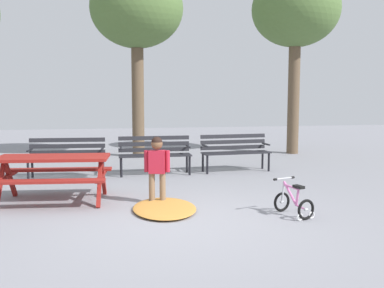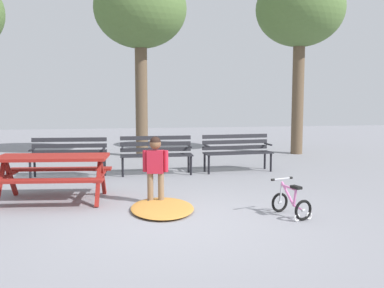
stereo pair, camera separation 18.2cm
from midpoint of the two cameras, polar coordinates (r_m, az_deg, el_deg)
name	(u,v)px [view 1 (the left image)]	position (r m, az deg, el deg)	size (l,w,h in m)	color
ground	(177,222)	(6.29, -2.76, -10.00)	(36.00, 36.00, 0.00)	gray
picnic_table	(53,167)	(7.70, -18.11, -2.78)	(1.93, 1.52, 0.79)	maroon
park_bench_far_left	(67,154)	(9.84, -16.36, -1.29)	(1.63, 0.57, 0.85)	#232328
park_bench_left	(155,152)	(9.93, -5.36, -0.99)	(1.61, 0.47, 0.85)	#232328
park_bench_right	(235,149)	(10.37, 5.06, -0.68)	(1.63, 0.56, 0.85)	#232328
child_standing	(157,164)	(7.20, -5.26, -2.62)	(0.41, 0.22, 1.10)	#7F664C
kids_bicycle	(294,202)	(6.70, 12.22, -7.36)	(0.50, 0.63, 0.54)	black
leaf_pile	(164,208)	(6.91, -4.33, -8.23)	(1.39, 0.97, 0.07)	#C68438
tree_left	(137,11)	(12.99, -7.55, 16.68)	(2.60, 2.60, 5.28)	brown
tree_center	(296,12)	(13.97, 12.85, 16.29)	(2.60, 2.60, 5.40)	brown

